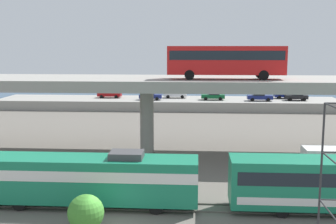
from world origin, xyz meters
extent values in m
cube|color=#59544C|center=(0.00, 3.25, 0.06)|extent=(110.00, 0.12, 0.12)
cube|color=#59544C|center=(0.00, 4.75, 0.06)|extent=(110.00, 0.12, 0.12)
cube|color=#197A56|center=(-2.30, 4.00, 2.08)|extent=(15.76, 3.00, 3.20)
cube|color=silver|center=(-2.30, 4.00, 2.66)|extent=(15.76, 3.04, 0.77)
cube|color=black|center=(-8.57, 4.00, 2.98)|extent=(2.15, 2.70, 1.02)
cube|color=#3F3F42|center=(0.38, 4.00, 3.93)|extent=(2.40, 1.80, 0.50)
cylinder|color=black|center=(-7.23, 2.65, 0.48)|extent=(0.96, 0.18, 0.96)
cylinder|color=black|center=(-7.23, 5.35, 0.48)|extent=(0.96, 0.18, 0.96)
cylinder|color=black|center=(2.62, 2.65, 0.48)|extent=(0.96, 0.18, 0.96)
cylinder|color=black|center=(2.62, 5.35, 0.48)|extent=(0.96, 0.18, 0.96)
cylinder|color=black|center=(11.39, 2.65, 0.46)|extent=(0.92, 0.18, 0.92)
cylinder|color=black|center=(11.39, 5.35, 0.46)|extent=(0.92, 0.18, 0.92)
cube|color=gray|center=(0.00, 20.00, 7.79)|extent=(96.00, 10.47, 1.14)
cylinder|color=gray|center=(0.00, 20.00, 3.61)|extent=(1.50, 1.50, 7.21)
cube|color=red|center=(8.40, 18.62, 10.31)|extent=(12.00, 2.55, 2.90)
cube|color=black|center=(8.40, 18.62, 10.83)|extent=(11.52, 2.59, 0.93)
cube|color=black|center=(2.45, 18.62, 10.66)|extent=(0.08, 2.30, 1.74)
cylinder|color=black|center=(4.68, 17.41, 8.86)|extent=(1.00, 0.26, 1.00)
cylinder|color=black|center=(4.68, 19.83, 8.86)|extent=(1.00, 0.26, 1.00)
cylinder|color=black|center=(12.12, 17.41, 8.86)|extent=(1.00, 0.26, 1.00)
cylinder|color=black|center=(12.12, 19.83, 8.86)|extent=(1.00, 0.26, 1.00)
cube|color=silver|center=(17.05, 10.87, 1.74)|extent=(4.60, 2.30, 2.60)
cylinder|color=black|center=(16.04, 11.97, 0.44)|extent=(0.88, 0.28, 0.88)
cylinder|color=black|center=(16.04, 9.78, 0.44)|extent=(0.88, 0.28, 0.88)
cylinder|color=#2D2D30|center=(11.23, -6.11, 4.58)|extent=(0.10, 0.10, 9.17)
cylinder|color=#2D2D30|center=(11.23, -8.26, 4.58)|extent=(0.07, 4.29, 0.07)
cube|color=gray|center=(0.00, 55.00, 0.90)|extent=(64.70, 10.50, 1.79)
cube|color=#0C4C26|center=(8.50, 53.77, 2.46)|extent=(4.35, 1.86, 0.70)
cube|color=#1E232B|center=(8.72, 53.77, 3.05)|extent=(1.92, 1.64, 0.48)
cylinder|color=black|center=(7.15, 52.88, 2.11)|extent=(0.64, 0.20, 0.64)
cylinder|color=black|center=(7.15, 54.65, 2.11)|extent=(0.64, 0.20, 0.64)
cylinder|color=black|center=(9.85, 52.88, 2.11)|extent=(0.64, 0.20, 0.64)
cylinder|color=black|center=(9.85, 54.65, 2.11)|extent=(0.64, 0.20, 0.64)
cube|color=navy|center=(17.09, 52.86, 2.46)|extent=(4.60, 1.71, 0.70)
cube|color=#1E232B|center=(16.86, 52.86, 3.05)|extent=(2.03, 1.51, 0.48)
cylinder|color=black|center=(18.52, 53.67, 2.11)|extent=(0.64, 0.20, 0.64)
cylinder|color=black|center=(18.52, 52.05, 2.11)|extent=(0.64, 0.20, 0.64)
cylinder|color=black|center=(15.66, 53.67, 2.11)|extent=(0.64, 0.20, 0.64)
cylinder|color=black|center=(15.66, 52.05, 2.11)|extent=(0.64, 0.20, 0.64)
cube|color=silver|center=(1.31, 56.45, 2.46)|extent=(4.49, 1.84, 0.70)
cube|color=#1E232B|center=(1.09, 56.45, 3.05)|extent=(1.97, 1.62, 0.48)
cylinder|color=black|center=(2.70, 57.32, 2.11)|extent=(0.64, 0.20, 0.64)
cylinder|color=black|center=(2.70, 55.57, 2.11)|extent=(0.64, 0.20, 0.64)
cylinder|color=black|center=(-0.08, 57.32, 2.11)|extent=(0.64, 0.20, 0.64)
cylinder|color=black|center=(-0.08, 55.57, 2.11)|extent=(0.64, 0.20, 0.64)
cube|color=navy|center=(-3.20, 53.08, 2.46)|extent=(4.16, 1.88, 0.70)
cube|color=#1E232B|center=(-3.41, 53.08, 3.05)|extent=(1.83, 1.65, 0.48)
cylinder|color=black|center=(-1.91, 53.98, 2.11)|extent=(0.64, 0.20, 0.64)
cylinder|color=black|center=(-1.91, 52.19, 2.11)|extent=(0.64, 0.20, 0.64)
cylinder|color=black|center=(-4.49, 53.98, 2.11)|extent=(0.64, 0.20, 0.64)
cylinder|color=black|center=(-4.49, 52.19, 2.11)|extent=(0.64, 0.20, 0.64)
cube|color=black|center=(23.93, 53.98, 2.46)|extent=(4.03, 1.78, 0.70)
cube|color=#1E232B|center=(24.14, 53.98, 3.05)|extent=(1.77, 1.57, 0.48)
cylinder|color=black|center=(22.68, 53.13, 2.11)|extent=(0.64, 0.20, 0.64)
cylinder|color=black|center=(22.68, 54.82, 2.11)|extent=(0.64, 0.20, 0.64)
cylinder|color=black|center=(25.18, 53.13, 2.11)|extent=(0.64, 0.20, 0.64)
cylinder|color=black|center=(25.18, 54.82, 2.11)|extent=(0.64, 0.20, 0.64)
cube|color=navy|center=(22.68, 56.94, 2.46)|extent=(4.54, 1.90, 0.70)
cube|color=#1E232B|center=(22.91, 56.94, 3.05)|extent=(2.00, 1.67, 0.48)
cylinder|color=black|center=(21.27, 56.04, 2.11)|extent=(0.64, 0.20, 0.64)
cylinder|color=black|center=(21.27, 57.85, 2.11)|extent=(0.64, 0.20, 0.64)
cylinder|color=black|center=(24.09, 56.04, 2.11)|extent=(0.64, 0.20, 0.64)
cylinder|color=black|center=(24.09, 57.85, 2.11)|extent=(0.64, 0.20, 0.64)
cube|color=maroon|center=(-11.53, 55.82, 2.46)|extent=(4.61, 1.86, 0.70)
cube|color=#1E232B|center=(-11.30, 55.82, 3.05)|extent=(2.03, 1.64, 0.48)
cylinder|color=black|center=(-12.96, 54.93, 2.11)|extent=(0.64, 0.20, 0.64)
cylinder|color=black|center=(-12.96, 56.70, 2.11)|extent=(0.64, 0.20, 0.64)
cylinder|color=black|center=(-10.10, 54.93, 2.11)|extent=(0.64, 0.20, 0.64)
cylinder|color=black|center=(-10.10, 56.70, 2.11)|extent=(0.64, 0.20, 0.64)
cube|color=navy|center=(0.00, 78.00, 0.00)|extent=(140.00, 36.00, 0.01)
sphere|color=#3C822D|center=(-1.60, -0.19, 1.17)|extent=(2.35, 2.35, 2.35)
camera|label=1|loc=(5.39, -25.60, 11.70)|focal=45.33mm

